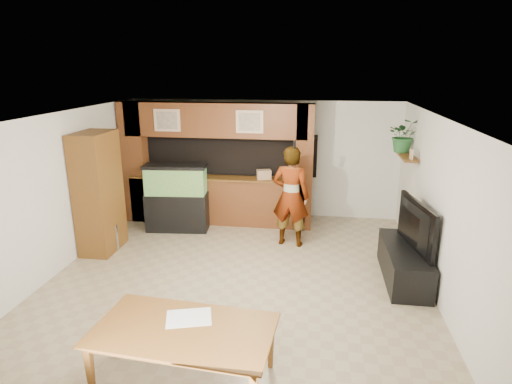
% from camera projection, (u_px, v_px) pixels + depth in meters
% --- Properties ---
extents(floor, '(6.50, 6.50, 0.00)m').
position_uv_depth(floor, '(238.00, 279.00, 6.93)').
color(floor, tan).
rests_on(floor, ground).
extents(ceiling, '(6.50, 6.50, 0.00)m').
position_uv_depth(ceiling, '(235.00, 117.00, 6.19)').
color(ceiling, white).
rests_on(ceiling, wall_back).
extents(wall_back, '(6.00, 0.00, 6.00)m').
position_uv_depth(wall_back, '(263.00, 159.00, 9.65)').
color(wall_back, silver).
rests_on(wall_back, floor).
extents(wall_left, '(0.00, 6.50, 6.50)m').
position_uv_depth(wall_left, '(56.00, 194.00, 6.98)').
color(wall_left, silver).
rests_on(wall_left, floor).
extents(wall_right, '(0.00, 6.50, 6.50)m').
position_uv_depth(wall_right, '(441.00, 212.00, 6.15)').
color(wall_right, silver).
rests_on(wall_right, floor).
extents(partition, '(4.20, 0.99, 2.60)m').
position_uv_depth(partition, '(216.00, 163.00, 9.19)').
color(partition, brown).
rests_on(partition, floor).
extents(wall_clock, '(0.05, 0.25, 0.25)m').
position_uv_depth(wall_clock, '(86.00, 147.00, 7.75)').
color(wall_clock, black).
rests_on(wall_clock, wall_left).
extents(wall_shelf, '(0.25, 0.90, 0.04)m').
position_uv_depth(wall_shelf, '(407.00, 157.00, 7.91)').
color(wall_shelf, brown).
rests_on(wall_shelf, wall_right).
extents(pantry_cabinet, '(0.55, 0.90, 2.21)m').
position_uv_depth(pantry_cabinet, '(98.00, 193.00, 7.74)').
color(pantry_cabinet, brown).
rests_on(pantry_cabinet, floor).
extents(trash_can, '(0.27, 0.27, 0.50)m').
position_uv_depth(trash_can, '(111.00, 237.00, 7.97)').
color(trash_can, '#B2B2B7').
rests_on(trash_can, floor).
extents(aquarium, '(1.26, 0.47, 1.40)m').
position_uv_depth(aquarium, '(177.00, 199.00, 8.81)').
color(aquarium, black).
rests_on(aquarium, floor).
extents(tv_stand, '(0.60, 1.64, 0.55)m').
position_uv_depth(tv_stand, '(404.00, 263.00, 6.85)').
color(tv_stand, black).
rests_on(tv_stand, floor).
extents(television, '(0.41, 1.33, 0.76)m').
position_uv_depth(television, '(408.00, 225.00, 6.67)').
color(television, black).
rests_on(television, tv_stand).
extents(photo_frame, '(0.04, 0.14, 0.19)m').
position_uv_depth(photo_frame, '(411.00, 154.00, 7.55)').
color(photo_frame, tan).
rests_on(photo_frame, wall_shelf).
extents(potted_plant, '(0.59, 0.51, 0.65)m').
position_uv_depth(potted_plant, '(404.00, 135.00, 8.12)').
color(potted_plant, '#245B2B').
rests_on(potted_plant, wall_shelf).
extents(person, '(0.77, 0.57, 1.93)m').
position_uv_depth(person, '(291.00, 196.00, 8.01)').
color(person, '#906E4F').
rests_on(person, floor).
extents(microphone, '(0.04, 0.11, 0.17)m').
position_uv_depth(microphone, '(294.00, 145.00, 7.57)').
color(microphone, black).
rests_on(microphone, person).
extents(dining_table, '(1.97, 1.20, 0.67)m').
position_uv_depth(dining_table, '(184.00, 358.00, 4.55)').
color(dining_table, brown).
rests_on(dining_table, floor).
extents(newspaper_a, '(0.57, 0.48, 0.01)m').
position_uv_depth(newspaper_a, '(189.00, 318.00, 4.68)').
color(newspaper_a, silver).
rests_on(newspaper_a, dining_table).
extents(counter_box, '(0.33, 0.27, 0.19)m').
position_uv_depth(counter_box, '(264.00, 174.00, 8.92)').
color(counter_box, '#9D7755').
rests_on(counter_box, partition).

